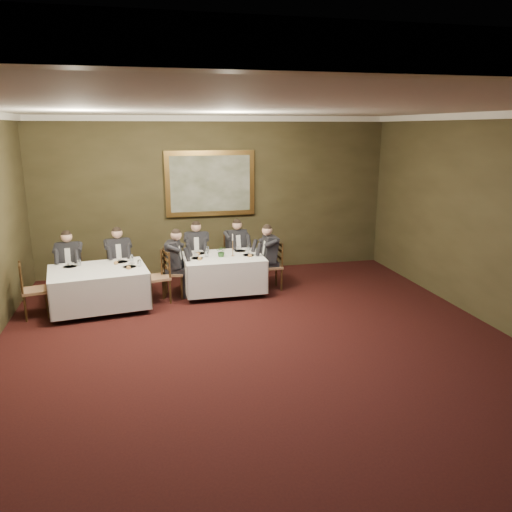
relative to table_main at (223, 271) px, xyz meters
name	(u,v)px	position (x,y,z in m)	size (l,w,h in m)	color
ground	(271,365)	(0.12, -3.32, -0.45)	(10.00, 10.00, 0.00)	black
ceiling	(273,107)	(0.12, -3.32, 3.05)	(8.00, 10.00, 0.10)	silver
back_wall	(216,196)	(0.12, 1.68, 1.30)	(8.00, 0.10, 3.50)	#342F1A
crown_molding	(273,112)	(0.12, -3.32, 2.99)	(8.00, 10.00, 0.12)	white
table_main	(223,271)	(0.00, 0.00, 0.00)	(1.60, 1.23, 0.67)	black
table_second	(99,286)	(-2.37, -0.42, 0.00)	(1.89, 1.54, 0.67)	black
chair_main_backleft	(197,270)	(-0.43, 0.81, -0.17)	(0.49, 0.47, 1.00)	#876144
diner_main_backleft	(197,259)	(-0.43, 0.80, 0.06)	(0.46, 0.53, 1.35)	black
chair_main_backright	(236,267)	(0.41, 0.82, -0.17)	(0.52, 0.50, 1.00)	#876144
diner_main_backright	(236,257)	(0.42, 0.81, 0.06)	(0.49, 0.55, 1.35)	black
chair_main_endleft	(173,282)	(-1.00, -0.01, -0.17)	(0.51, 0.52, 1.00)	#876144
diner_main_endleft	(173,271)	(-0.99, -0.01, 0.06)	(0.56, 0.50, 1.35)	black
chair_main_endright	(271,276)	(1.00, 0.01, -0.17)	(0.43, 0.45, 1.00)	#876144
diner_main_endright	(271,265)	(0.99, 0.01, 0.06)	(0.49, 0.43, 1.35)	black
chair_sec_backleft	(72,283)	(-2.95, 0.38, -0.17)	(0.45, 0.43, 1.00)	#876144
diner_sec_backleft	(71,272)	(-2.95, 0.37, 0.06)	(0.42, 0.49, 1.35)	black
chair_sec_backright	(120,278)	(-2.04, 0.51, -0.17)	(0.49, 0.48, 1.00)	#876144
diner_sec_backright	(119,268)	(-2.04, 0.50, 0.06)	(0.46, 0.53, 1.35)	black
chair_sec_endright	(159,287)	(-1.29, -0.27, -0.17)	(0.50, 0.52, 1.00)	#876144
chair_sec_endleft	(35,301)	(-3.45, -0.58, -0.17)	(0.51, 0.52, 1.00)	#876144
centerpiece	(222,251)	(-0.03, -0.05, 0.43)	(0.21, 0.18, 0.24)	#2D5926
candlestick	(233,248)	(0.19, -0.04, 0.49)	(0.07, 0.07, 0.47)	#B37A36
place_setting_table_main	(202,251)	(-0.38, 0.35, 0.35)	(0.33, 0.31, 0.14)	white
place_setting_table_second	(73,264)	(-2.83, -0.11, 0.35)	(0.33, 0.31, 0.14)	white
painting	(210,184)	(0.00, 1.61, 1.58)	(2.00, 0.09, 1.45)	tan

